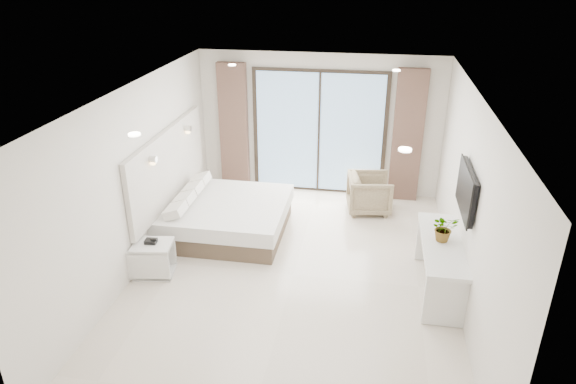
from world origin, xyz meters
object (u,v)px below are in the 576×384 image
at_px(bed, 226,217).
at_px(armchair, 369,192).
at_px(nightstand, 154,259).
at_px(console_desk, 441,255).

relative_size(bed, armchair, 2.57).
bearing_deg(nightstand, bed, 55.52).
xyz_separation_m(bed, armchair, (2.35, 1.22, 0.09)).
bearing_deg(nightstand, armchair, 32.45).
bearing_deg(console_desk, nightstand, -176.04).
xyz_separation_m(bed, console_desk, (3.37, -1.12, 0.28)).
xyz_separation_m(nightstand, console_desk, (4.06, 0.28, 0.32)).
relative_size(nightstand, console_desk, 0.35).
relative_size(bed, console_desk, 1.14).
relative_size(bed, nightstand, 3.22).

